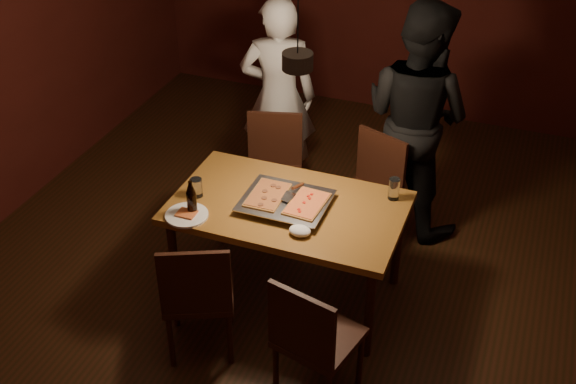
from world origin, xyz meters
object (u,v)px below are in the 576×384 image
(chair_far_left, at_px, (274,161))
(chair_near_right, at_px, (312,333))
(chair_near_left, at_px, (197,289))
(diner_white, at_px, (278,97))
(dining_table, at_px, (288,214))
(pizza_tray, at_px, (286,203))
(beer_bottle_a, at_px, (192,198))
(chair_far_right, at_px, (371,182))
(beer_bottle_b, at_px, (191,197))
(plate_slice, at_px, (187,215))
(pendant_lamp, at_px, (298,59))
(diner_dark, at_px, (416,117))

(chair_far_left, height_order, chair_near_right, same)
(chair_near_left, bearing_deg, diner_white, 72.78)
(dining_table, relative_size, pizza_tray, 2.73)
(beer_bottle_a, bearing_deg, chair_far_right, 50.02)
(dining_table, xyz_separation_m, chair_near_left, (-0.30, -0.73, -0.14))
(chair_near_right, bearing_deg, dining_table, 132.63)
(chair_far_left, distance_m, beer_bottle_b, 1.15)
(chair_far_left, xyz_separation_m, beer_bottle_a, (-0.11, -1.10, 0.33))
(beer_bottle_b, bearing_deg, chair_far_left, 83.90)
(chair_far_right, xyz_separation_m, chair_near_right, (0.09, -1.60, 0.00))
(diner_white, bearing_deg, pizza_tray, 95.55)
(chair_near_left, height_order, pizza_tray, chair_near_left)
(dining_table, height_order, chair_near_right, chair_near_right)
(chair_near_right, distance_m, pizza_tray, 0.97)
(chair_near_left, relative_size, plate_slice, 2.03)
(dining_table, height_order, pendant_lamp, pendant_lamp)
(beer_bottle_b, bearing_deg, chair_near_left, -61.56)
(beer_bottle_a, bearing_deg, pendant_lamp, 28.24)
(pizza_tray, height_order, plate_slice, pizza_tray)
(chair_near_right, relative_size, pizza_tray, 0.92)
(beer_bottle_b, bearing_deg, plate_slice, -108.34)
(pizza_tray, xyz_separation_m, pendant_lamp, (0.06, 0.03, 0.99))
(chair_far_right, relative_size, diner_white, 0.33)
(beer_bottle_a, relative_size, diner_white, 0.14)
(pizza_tray, bearing_deg, chair_far_right, 68.12)
(chair_near_right, xyz_separation_m, beer_bottle_a, (-0.99, 0.53, 0.33))
(chair_far_right, bearing_deg, chair_near_left, 88.04)
(pizza_tray, relative_size, beer_bottle_a, 2.36)
(beer_bottle_a, xyz_separation_m, plate_slice, (-0.02, -0.05, -0.11))
(diner_dark, bearing_deg, diner_white, 19.28)
(dining_table, distance_m, beer_bottle_a, 0.64)
(pendant_lamp, bearing_deg, pizza_tray, -153.29)
(chair_far_left, xyz_separation_m, pizza_tray, (0.41, -0.82, 0.24))
(diner_dark, bearing_deg, chair_near_right, 110.30)
(plate_slice, bearing_deg, beer_bottle_a, 67.47)
(chair_near_left, height_order, chair_near_right, same)
(pizza_tray, bearing_deg, diner_white, 116.74)
(chair_far_left, bearing_deg, pizza_tray, 100.84)
(pendant_lamp, bearing_deg, diner_dark, 66.36)
(chair_far_right, relative_size, pizza_tray, 0.99)
(chair_far_right, distance_m, chair_near_right, 1.60)
(chair_far_right, height_order, chair_near_left, same)
(chair_far_right, height_order, chair_near_right, same)
(chair_near_left, relative_size, pendant_lamp, 0.51)
(chair_near_right, height_order, diner_white, diner_white)
(dining_table, distance_m, chair_far_right, 0.86)
(chair_near_left, relative_size, diner_white, 0.33)
(pendant_lamp, bearing_deg, chair_near_left, -115.61)
(chair_far_left, relative_size, chair_near_right, 1.02)
(dining_table, relative_size, diner_dark, 0.83)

